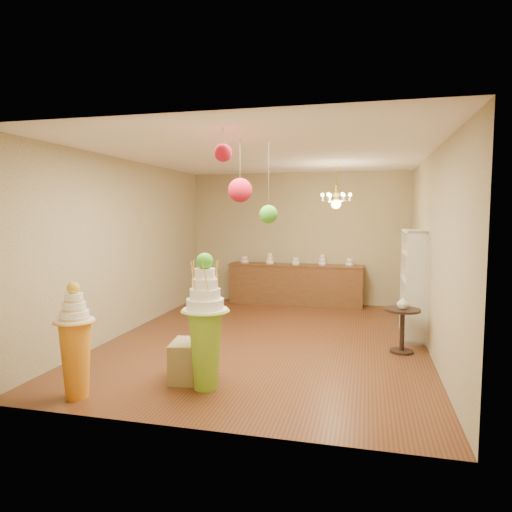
% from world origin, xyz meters
% --- Properties ---
extents(floor, '(6.50, 6.50, 0.00)m').
position_xyz_m(floor, '(0.00, 0.00, 0.00)').
color(floor, '#592E18').
rests_on(floor, ground).
extents(ceiling, '(6.50, 6.50, 0.00)m').
position_xyz_m(ceiling, '(0.00, 0.00, 3.00)').
color(ceiling, white).
rests_on(ceiling, ground).
extents(wall_back, '(5.00, 0.04, 3.00)m').
position_xyz_m(wall_back, '(0.00, 3.25, 1.50)').
color(wall_back, tan).
rests_on(wall_back, ground).
extents(wall_front, '(5.00, 0.04, 3.00)m').
position_xyz_m(wall_front, '(0.00, -3.25, 1.50)').
color(wall_front, tan).
rests_on(wall_front, ground).
extents(wall_left, '(0.04, 6.50, 3.00)m').
position_xyz_m(wall_left, '(-2.50, 0.00, 1.50)').
color(wall_left, tan).
rests_on(wall_left, ground).
extents(wall_right, '(0.04, 6.50, 3.00)m').
position_xyz_m(wall_right, '(2.50, 0.00, 1.50)').
color(wall_right, tan).
rests_on(wall_right, ground).
extents(pedestal_green, '(0.58, 0.58, 1.62)m').
position_xyz_m(pedestal_green, '(-0.27, -2.25, 0.69)').
color(pedestal_green, '#7FB227').
rests_on(pedestal_green, floor).
extents(pedestal_orange, '(0.43, 0.43, 1.32)m').
position_xyz_m(pedestal_orange, '(-1.60, -2.85, 0.56)').
color(pedestal_orange, orange).
rests_on(pedestal_orange, floor).
extents(burlap_riser, '(0.62, 0.62, 0.49)m').
position_xyz_m(burlap_riser, '(-0.51, -2.02, 0.24)').
color(burlap_riser, olive).
rests_on(burlap_riser, floor).
extents(sideboard, '(3.04, 0.54, 1.16)m').
position_xyz_m(sideboard, '(0.00, 2.97, 0.48)').
color(sideboard, brown).
rests_on(sideboard, floor).
extents(shelving_unit, '(0.33, 1.20, 1.80)m').
position_xyz_m(shelving_unit, '(2.34, 0.80, 0.90)').
color(shelving_unit, beige).
rests_on(shelving_unit, floor).
extents(round_table, '(0.67, 0.67, 0.66)m').
position_xyz_m(round_table, '(2.10, -0.23, 0.43)').
color(round_table, black).
rests_on(round_table, floor).
extents(vase, '(0.20, 0.20, 0.18)m').
position_xyz_m(vase, '(2.10, -0.23, 0.75)').
color(vase, beige).
rests_on(vase, round_table).
extents(pom_red_left, '(0.31, 0.31, 0.78)m').
position_xyz_m(pom_red_left, '(-0.01, -1.63, 2.37)').
color(pom_red_left, '#403C2E').
rests_on(pom_red_left, ceiling).
extents(pom_green_mid, '(0.23, 0.23, 1.05)m').
position_xyz_m(pom_green_mid, '(0.37, -1.69, 2.07)').
color(pom_green_mid, '#403C2E').
rests_on(pom_green_mid, ceiling).
extents(pom_red_right, '(0.19, 0.19, 0.37)m').
position_xyz_m(pom_red_right, '(0.03, -2.46, 2.73)').
color(pom_red_right, '#403C2E').
rests_on(pom_red_right, ceiling).
extents(chandelier, '(0.59, 0.59, 0.85)m').
position_xyz_m(chandelier, '(0.99, 1.40, 2.30)').
color(chandelier, gold).
rests_on(chandelier, ceiling).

